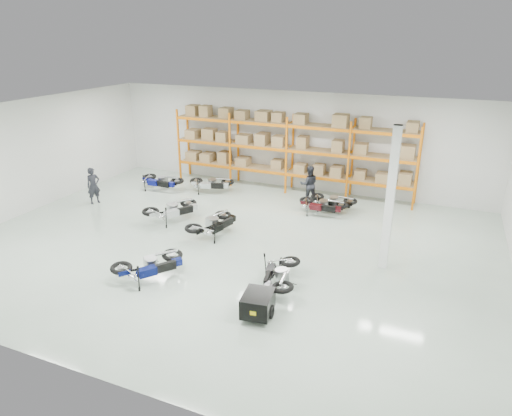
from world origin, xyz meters
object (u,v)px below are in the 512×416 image
at_px(moto_blue_centre, 150,261).
at_px(person_left, 93,186).
at_px(person_back, 309,184).
at_px(moto_back_b, 211,181).
at_px(moto_back_a, 160,178).
at_px(moto_black_far_left, 214,220).
at_px(moto_back_d, 322,202).
at_px(moto_silver_left, 173,206).
at_px(moto_back_c, 332,198).
at_px(moto_touring_right, 279,270).
at_px(trailer, 258,304).

bearing_deg(moto_blue_centre, person_left, -1.34).
relative_size(person_left, person_back, 0.96).
bearing_deg(moto_back_b, moto_back_a, 89.60).
height_order(moto_black_far_left, moto_back_d, moto_black_far_left).
relative_size(moto_silver_left, moto_back_b, 1.10).
bearing_deg(moto_back_b, moto_back_c, -107.23).
distance_m(moto_back_b, moto_back_d, 5.52).
relative_size(moto_silver_left, moto_back_a, 1.04).
bearing_deg(moto_back_d, moto_black_far_left, 139.23).
distance_m(moto_silver_left, person_left, 4.24).
bearing_deg(person_left, moto_back_a, -6.49).
relative_size(moto_back_a, person_back, 1.15).
bearing_deg(moto_touring_right, moto_back_c, 79.81).
bearing_deg(moto_silver_left, moto_back_a, -17.86).
relative_size(moto_blue_centre, moto_back_a, 1.01).
relative_size(moto_touring_right, person_back, 1.10).
height_order(moto_black_far_left, moto_back_c, moto_black_far_left).
xyz_separation_m(moto_back_a, person_back, (6.88, 1.11, 0.24)).
bearing_deg(moto_touring_right, person_back, 89.07).
distance_m(moto_touring_right, moto_back_d, 6.03).
relative_size(moto_touring_right, moto_back_c, 1.07).
relative_size(moto_silver_left, moto_black_far_left, 1.03).
relative_size(moto_silver_left, person_left, 1.24).
height_order(trailer, person_left, person_left).
height_order(moto_silver_left, moto_back_c, moto_silver_left).
relative_size(moto_back_a, moto_back_b, 1.06).
distance_m(moto_touring_right, person_back, 7.31).
distance_m(moto_black_far_left, person_back, 5.18).
distance_m(trailer, person_back, 8.89).
xyz_separation_m(moto_silver_left, moto_back_d, (5.21, 2.91, -0.07)).
height_order(moto_silver_left, moto_back_b, moto_silver_left).
xyz_separation_m(moto_back_c, person_left, (-9.69, -3.14, 0.27)).
relative_size(moto_black_far_left, person_back, 1.16).
height_order(moto_silver_left, person_back, person_back).
bearing_deg(moto_black_far_left, moto_back_c, -114.78).
bearing_deg(moto_back_a, moto_black_far_left, -124.98).
xyz_separation_m(moto_black_far_left, moto_touring_right, (3.44, -2.50, -0.03)).
bearing_deg(moto_touring_right, moto_back_b, 119.88).
bearing_deg(person_left, moto_blue_centre, -101.00).
bearing_deg(person_back, moto_back_d, 102.76).
height_order(trailer, moto_back_b, moto_back_b).
xyz_separation_m(moto_black_far_left, person_back, (2.17, 4.69, 0.24)).
bearing_deg(moto_back_a, person_back, -78.54).
xyz_separation_m(moto_back_a, person_left, (-1.63, -2.58, 0.21)).
xyz_separation_m(moto_black_far_left, moto_back_a, (-4.71, 3.59, -0.01)).
distance_m(moto_back_a, moto_back_c, 8.08).
relative_size(moto_black_far_left, person_left, 1.21).
height_order(moto_silver_left, moto_back_d, moto_silver_left).
bearing_deg(moto_silver_left, person_back, -105.21).
height_order(moto_touring_right, moto_back_c, moto_touring_right).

